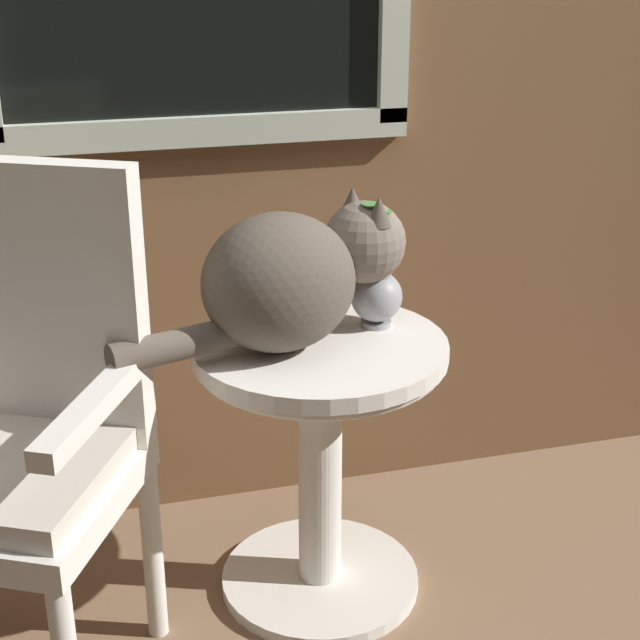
% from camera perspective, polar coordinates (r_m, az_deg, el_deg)
% --- Properties ---
extents(wicker_side_table, '(0.56, 0.56, 0.63)m').
position_cam_1_polar(wicker_side_table, '(2.17, -0.00, -6.44)').
color(wicker_side_table, silver).
rests_on(wicker_side_table, ground_plane).
extents(wicker_chair, '(0.63, 0.62, 1.06)m').
position_cam_1_polar(wicker_chair, '(1.97, -17.82, -5.59)').
color(wicker_chair, silver).
rests_on(wicker_chair, ground_plane).
extents(cat, '(0.66, 0.37, 0.31)m').
position_cam_1_polar(cat, '(2.01, -1.72, 2.57)').
color(cat, brown).
rests_on(cat, wicker_side_table).
extents(pewter_vase_with_ivy, '(0.11, 0.11, 0.29)m').
position_cam_1_polar(pewter_vase_with_ivy, '(2.13, 3.36, 1.91)').
color(pewter_vase_with_ivy, '#99999E').
rests_on(pewter_vase_with_ivy, wicker_side_table).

